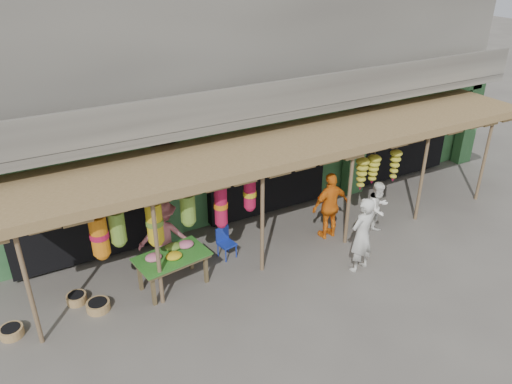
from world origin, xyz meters
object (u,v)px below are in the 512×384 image
blue_chair (225,241)px  person_front (362,235)px  person_right (378,208)px  person_vendor (330,206)px  flower_table (172,257)px  person_shopper (163,236)px

blue_chair → person_front: (2.57, -2.05, 0.51)m
person_right → person_vendor: person_vendor is taller
person_right → person_vendor: bearing=147.9°
flower_table → person_vendor: person_vendor is taller
blue_chair → person_front: bearing=-49.9°
person_front → flower_table: bearing=-32.0°
person_front → person_right: bearing=-154.7°
flower_table → person_vendor: bearing=-8.3°
blue_chair → person_right: 4.14m
blue_chair → flower_table: bearing=-173.5°
person_front → person_right: size_ratio=1.27×
person_front → person_right: (1.45, 1.08, -0.20)m
flower_table → person_shopper: (0.06, 0.71, 0.15)m
flower_table → person_shopper: size_ratio=0.93×
flower_table → person_front: 4.40m
flower_table → blue_chair: 1.66m
blue_chair → person_shopper: size_ratio=0.43×
person_front → person_shopper: (-4.05, 2.26, -0.03)m
person_right → person_vendor: 1.31m
blue_chair → person_shopper: bearing=160.5°
blue_chair → person_shopper: 1.58m
person_front → person_vendor: bearing=-110.3°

